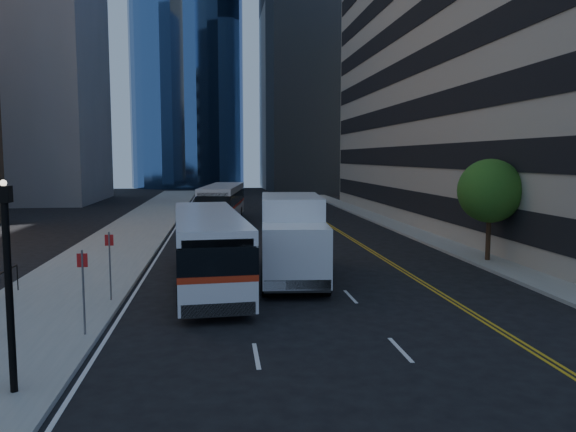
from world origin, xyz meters
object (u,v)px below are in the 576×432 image
object	(u,v)px
bus_rear	(223,202)
box_truck	(292,236)
bus_front	(208,246)
lamp_post	(8,277)
street_tree	(490,191)

from	to	relation	value
bus_rear	box_truck	xyz separation A→B (m)	(2.88, -22.40, 0.24)
bus_rear	bus_front	bearing A→B (deg)	-84.81
lamp_post	bus_rear	size ratio (longest dim) A/B	0.38
lamp_post	bus_rear	distance (m)	34.06
lamp_post	bus_rear	bearing A→B (deg)	81.91
lamp_post	bus_rear	xyz separation A→B (m)	(4.79, 33.71, -1.07)
box_truck	bus_rear	bearing A→B (deg)	101.76
street_tree	box_truck	bearing A→B (deg)	-165.36
street_tree	bus_rear	bearing A→B (deg)	123.83
street_tree	lamp_post	size ratio (longest dim) A/B	1.12
lamp_post	bus_rear	world-z (taller)	lamp_post
box_truck	bus_front	bearing A→B (deg)	-164.06
lamp_post	box_truck	world-z (taller)	lamp_post
bus_front	box_truck	world-z (taller)	box_truck
street_tree	box_truck	world-z (taller)	street_tree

